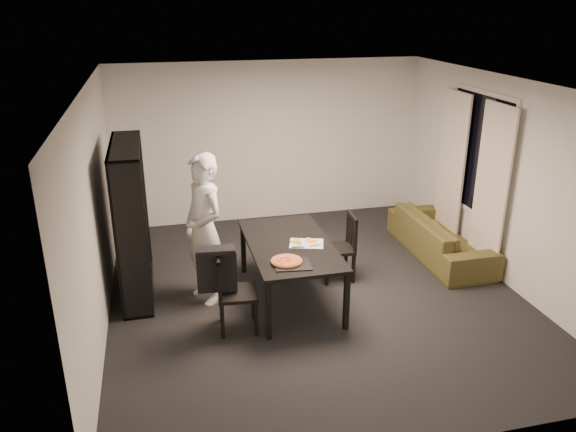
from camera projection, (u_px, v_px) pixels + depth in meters
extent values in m
cube|color=black|center=(314.00, 292.00, 7.12)|extent=(5.00, 5.50, 0.01)
cube|color=white|center=(318.00, 84.00, 6.18)|extent=(5.00, 5.50, 0.01)
cube|color=white|center=(269.00, 142.00, 9.14)|extent=(5.00, 0.01, 2.60)
cube|color=white|center=(419.00, 313.00, 4.15)|extent=(5.00, 0.01, 2.60)
cube|color=white|center=(95.00, 213.00, 6.10)|extent=(0.01, 5.50, 2.60)
cube|color=white|center=(503.00, 181.00, 7.20)|extent=(0.01, 5.50, 2.60)
cube|color=black|center=(478.00, 154.00, 7.66)|extent=(0.02, 1.40, 1.60)
cube|color=white|center=(478.00, 154.00, 7.66)|extent=(0.03, 1.52, 1.72)
cube|color=silver|center=(491.00, 190.00, 7.30)|extent=(0.03, 0.70, 2.25)
cube|color=silver|center=(451.00, 169.00, 8.24)|extent=(0.03, 0.70, 2.25)
cube|color=black|center=(132.00, 220.00, 6.85)|extent=(0.35, 1.50, 1.90)
cube|color=black|center=(290.00, 245.00, 6.74)|extent=(0.98, 1.77, 0.04)
cube|color=black|center=(268.00, 311.00, 6.02)|extent=(0.06, 0.06, 0.70)
cube|color=black|center=(346.00, 301.00, 6.21)|extent=(0.06, 0.06, 0.70)
cube|color=black|center=(243.00, 248.00, 7.53)|extent=(0.06, 0.06, 0.70)
cube|color=black|center=(307.00, 242.00, 7.73)|extent=(0.06, 0.06, 0.70)
cube|color=black|center=(238.00, 293.00, 6.19)|extent=(0.47, 0.47, 0.04)
cube|color=black|center=(219.00, 274.00, 6.07)|extent=(0.08, 0.43, 0.46)
cube|color=black|center=(218.00, 256.00, 6.00)|extent=(0.07, 0.41, 0.05)
cube|color=black|center=(256.00, 319.00, 6.13)|extent=(0.04, 0.04, 0.42)
cube|color=black|center=(253.00, 302.00, 6.47)|extent=(0.04, 0.04, 0.42)
cube|color=black|center=(222.00, 321.00, 6.08)|extent=(0.04, 0.04, 0.42)
cube|color=black|center=(221.00, 304.00, 6.42)|extent=(0.04, 0.04, 0.42)
cube|color=black|center=(337.00, 249.00, 7.34)|extent=(0.44, 0.44, 0.04)
cube|color=black|center=(352.00, 231.00, 7.29)|extent=(0.06, 0.41, 0.44)
cube|color=black|center=(352.00, 216.00, 7.21)|extent=(0.05, 0.39, 0.05)
cube|color=black|center=(321.00, 259.00, 7.55)|extent=(0.04, 0.04, 0.40)
cube|color=black|center=(327.00, 271.00, 7.23)|extent=(0.04, 0.04, 0.40)
cube|color=black|center=(346.00, 257.00, 7.61)|extent=(0.04, 0.04, 0.40)
cube|color=black|center=(353.00, 269.00, 7.29)|extent=(0.04, 0.04, 0.40)
cube|color=black|center=(217.00, 272.00, 6.06)|extent=(0.44, 0.12, 0.46)
cube|color=black|center=(216.00, 250.00, 5.97)|extent=(0.42, 0.22, 0.05)
imported|color=silver|center=(204.00, 229.00, 6.65)|extent=(0.68, 0.80, 1.84)
cube|color=black|center=(293.00, 265.00, 6.18)|extent=(0.44, 0.37, 0.01)
cylinder|color=#9A502C|center=(287.00, 261.00, 6.21)|extent=(0.35, 0.35, 0.02)
cylinder|color=#C97934|center=(287.00, 260.00, 6.21)|extent=(0.31, 0.31, 0.01)
cube|color=white|center=(306.00, 244.00, 6.71)|extent=(0.47, 0.40, 0.01)
imported|color=#453E1B|center=(440.00, 237.00, 8.05)|extent=(0.78, 1.99, 0.58)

